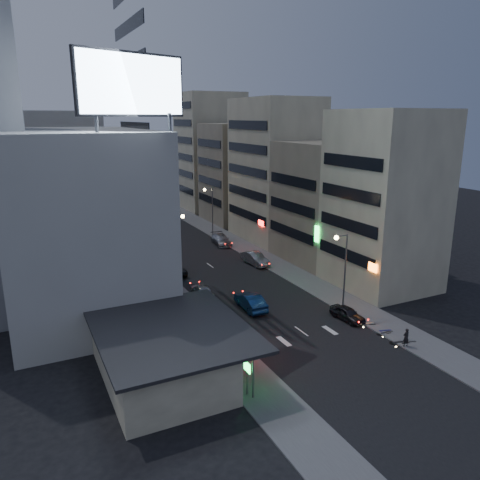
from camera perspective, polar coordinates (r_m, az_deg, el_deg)
ground at (r=41.48m, az=10.61°, el=-13.05°), size 180.00×180.00×0.00m
sidewalk_left at (r=63.77m, az=-11.72°, el=-2.98°), size 4.00×120.00×0.12m
sidewalk_right at (r=69.19m, az=1.19°, el=-1.26°), size 4.00×120.00×0.12m
food_court at (r=36.56m, az=-9.59°, el=-13.53°), size 11.00×13.00×3.88m
white_building at (r=50.42m, az=-19.26°, el=2.29°), size 14.00×24.00×18.00m
shophouse_near at (r=55.30m, az=17.20°, el=4.56°), size 10.00×11.00×20.00m
shophouse_mid at (r=64.64m, az=10.46°, el=4.58°), size 11.00×12.00×16.00m
shophouse_far at (r=74.70m, az=4.29°, el=8.46°), size 10.00×14.00×22.00m
far_left_a at (r=74.97m, az=-20.66°, el=6.81°), size 11.00×10.00×20.00m
far_left_b at (r=88.10m, az=-21.73°, el=6.13°), size 12.00×10.00×15.00m
far_right_a at (r=88.32m, az=-0.40°, el=8.17°), size 11.00×12.00×18.00m
far_right_b at (r=100.98m, az=-3.65°, el=10.69°), size 12.00×12.00×24.00m
billboard at (r=40.26m, az=-12.99°, el=17.95°), size 9.52×3.75×6.20m
street_lamp_right_near at (r=47.21m, az=12.37°, el=-2.60°), size 1.60×0.44×8.02m
street_lamp_left at (r=55.46m, az=-7.81°, el=0.22°), size 1.60×0.44×8.02m
street_lamp_right_far at (r=75.96m, az=-3.66°, el=4.28°), size 1.60×0.44×8.02m
parked_car_right_near at (r=47.18m, az=12.97°, el=-8.74°), size 1.94×4.03×1.32m
parked_car_right_mid at (r=62.63m, az=1.84°, el=-2.27°), size 2.17×5.12×1.64m
parked_car_left at (r=59.28m, az=-8.18°, el=-3.54°), size 2.45×5.07×1.39m
parked_car_right_far at (r=72.33m, az=-2.30°, el=0.04°), size 2.75×5.58×1.56m
road_car_blue at (r=48.43m, az=1.28°, el=-7.50°), size 2.02×5.11×1.66m
road_car_silver at (r=51.89m, az=-4.60°, el=-6.16°), size 2.50×4.86×1.35m
person at (r=43.22m, az=19.58°, el=-11.12°), size 0.62×0.43×1.63m
scooter_black_a at (r=44.34m, az=19.64°, el=-10.75°), size 1.04×2.07×1.21m
scooter_silver_a at (r=44.74m, az=20.50°, el=-10.72°), size 1.18×1.78×1.03m
scooter_blue at (r=46.04m, az=17.92°, el=-9.74°), size 1.01×1.79×1.04m
scooter_black_b at (r=45.64m, az=17.66°, el=-9.98°), size 0.55×1.61×0.98m
scooter_silver_b at (r=47.01m, az=15.98°, el=-9.00°), size 1.10×1.97×1.14m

